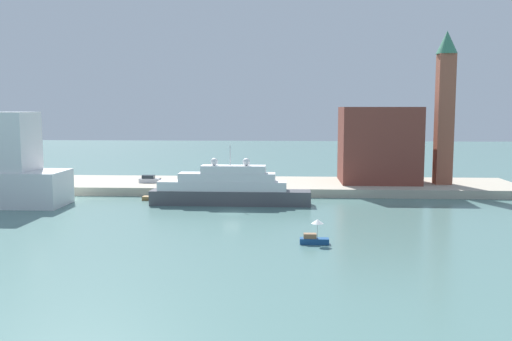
{
  "coord_description": "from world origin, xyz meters",
  "views": [
    {
      "loc": [
        8.95,
        -88.12,
        16.73
      ],
      "look_at": [
        3.62,
        6.0,
        6.21
      ],
      "focal_mm": 39.26,
      "sensor_mm": 36.0,
      "label": 1
    }
  ],
  "objects": [
    {
      "name": "ground",
      "position": [
        0.0,
        0.0,
        0.0
      ],
      "size": [
        400.0,
        400.0,
        0.0
      ],
      "primitive_type": "plane",
      "color": "slate"
    },
    {
      "name": "quay_dock",
      "position": [
        0.0,
        25.86,
        0.8
      ],
      "size": [
        110.0,
        19.71,
        1.61
      ],
      "primitive_type": "cube",
      "color": "#B7AD99",
      "rests_on": "ground"
    },
    {
      "name": "large_yacht",
      "position": [
        -1.33,
        7.71,
        2.75
      ],
      "size": [
        27.85,
        4.05,
        10.48
      ],
      "color": "#4C4C51",
      "rests_on": "ground"
    },
    {
      "name": "small_motorboat",
      "position": [
        12.32,
        -19.97,
        1.05
      ],
      "size": [
        3.59,
        1.52,
        3.1
      ],
      "color": "navy",
      "rests_on": "ground"
    },
    {
      "name": "work_barge",
      "position": [
        -15.41,
        11.84,
        0.35
      ],
      "size": [
        4.21,
        1.65,
        0.7
      ],
      "primitive_type": "cube",
      "color": "olive",
      "rests_on": "ground"
    },
    {
      "name": "harbor_building",
      "position": [
        27.6,
        27.5,
        9.29
      ],
      "size": [
        15.58,
        12.92,
        15.38
      ],
      "primitive_type": "cube",
      "color": "brown",
      "rests_on": "quay_dock"
    },
    {
      "name": "bell_tower",
      "position": [
        40.02,
        25.26,
        17.88
      ],
      "size": [
        4.15,
        4.15,
        30.17
      ],
      "color": "#93513D",
      "rests_on": "quay_dock"
    },
    {
      "name": "parked_car",
      "position": [
        -19.31,
        23.88,
        2.26
      ],
      "size": [
        4.07,
        1.62,
        1.52
      ],
      "color": "silver",
      "rests_on": "quay_dock"
    },
    {
      "name": "person_figure",
      "position": [
        -15.57,
        17.92,
        2.43
      ],
      "size": [
        0.36,
        0.36,
        1.77
      ],
      "color": "#334C8C",
      "rests_on": "quay_dock"
    },
    {
      "name": "mooring_bollard",
      "position": [
        5.77,
        17.15,
        1.92
      ],
      "size": [
        0.39,
        0.39,
        0.63
      ],
      "primitive_type": "cylinder",
      "color": "black",
      "rests_on": "quay_dock"
    }
  ]
}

